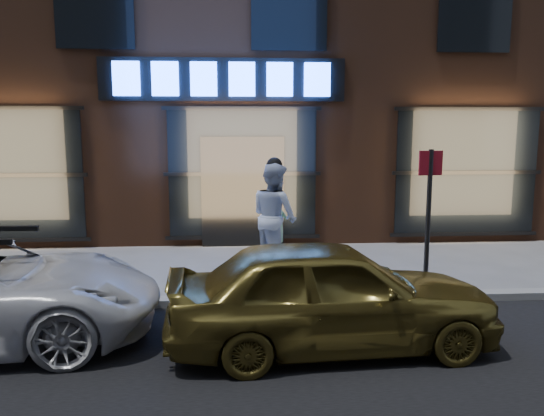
{
  "coord_description": "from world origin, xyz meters",
  "views": [
    {
      "loc": [
        -0.13,
        -7.57,
        2.62
      ],
      "look_at": [
        0.48,
        1.6,
        1.2
      ],
      "focal_mm": 35.0,
      "sensor_mm": 36.0,
      "label": 1
    }
  ],
  "objects_px": {
    "man_cap": "(274,216)",
    "sign_post": "(429,210)",
    "gold_sedan": "(331,294)",
    "man_bowtie": "(277,222)"
  },
  "relations": [
    {
      "from": "gold_sedan",
      "to": "sign_post",
      "type": "bearing_deg",
      "value": -49.8
    },
    {
      "from": "man_bowtie",
      "to": "gold_sedan",
      "type": "height_order",
      "value": "man_bowtie"
    },
    {
      "from": "man_bowtie",
      "to": "gold_sedan",
      "type": "xyz_separation_m",
      "value": [
        0.33,
        -4.03,
        -0.13
      ]
    },
    {
      "from": "man_bowtie",
      "to": "sign_post",
      "type": "xyz_separation_m",
      "value": [
        2.11,
        -2.32,
        0.59
      ]
    },
    {
      "from": "gold_sedan",
      "to": "sign_post",
      "type": "height_order",
      "value": "sign_post"
    },
    {
      "from": "sign_post",
      "to": "man_cap",
      "type": "bearing_deg",
      "value": 132.96
    },
    {
      "from": "man_cap",
      "to": "gold_sedan",
      "type": "relative_size",
      "value": 0.51
    },
    {
      "from": "man_cap",
      "to": "sign_post",
      "type": "xyz_separation_m",
      "value": [
        2.19,
        -1.91,
        0.4
      ]
    },
    {
      "from": "man_cap",
      "to": "gold_sedan",
      "type": "xyz_separation_m",
      "value": [
        0.41,
        -3.61,
        -0.33
      ]
    },
    {
      "from": "gold_sedan",
      "to": "sign_post",
      "type": "relative_size",
      "value": 1.7
    }
  ]
}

